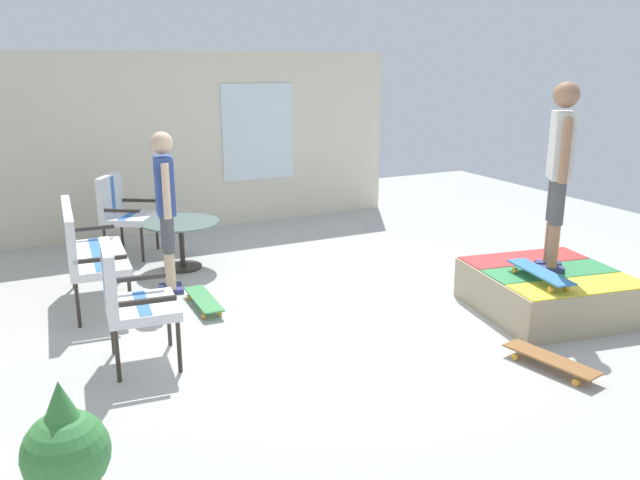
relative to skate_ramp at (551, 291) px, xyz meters
The scene contains 13 objects.
ground_plane 1.92m from the skate_ramp, 58.76° to the left, with size 12.00×12.00×0.10m, color #B2B2AD.
house_facade 5.33m from the skate_ramp, 23.80° to the left, with size 0.23×6.00×2.50m.
skate_ramp is the anchor object (origin of this frame).
patio_bench 4.63m from the skate_ramp, 61.24° to the left, with size 1.29×0.64×1.02m.
patio_chair_near_house 5.14m from the skate_ramp, 41.53° to the left, with size 0.82×0.79×1.02m.
patio_chair_by_wall 4.00m from the skate_ramp, 80.62° to the left, with size 0.67×0.61×1.02m.
patio_table 4.13m from the skate_ramp, 44.21° to the left, with size 0.90×0.90×0.57m.
person_watching 3.99m from the skate_ramp, 55.05° to the left, with size 0.48×0.28×1.70m.
person_skater 1.27m from the skate_ramp, ahead, with size 0.41×0.36×1.79m.
skateboard_by_bench 3.44m from the skate_ramp, 62.02° to the left, with size 0.80×0.22×0.10m.
skateboard_spare 1.33m from the skate_ramp, 135.48° to the left, with size 0.82×0.35×0.10m.
skateboard_on_ramp 0.50m from the skate_ramp, 117.83° to the left, with size 0.82×0.33×0.10m.
potted_plant 4.78m from the skate_ramp, 105.64° to the left, with size 0.44×0.44×0.92m.
Camera 1 is at (-5.43, 3.12, 2.45)m, focal length 37.01 mm.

